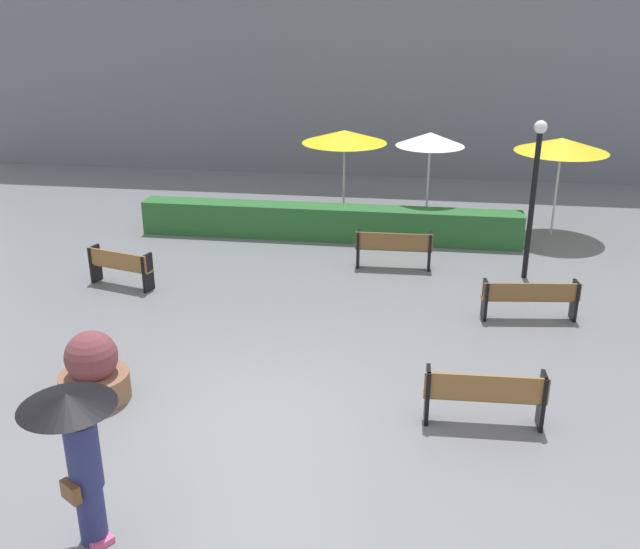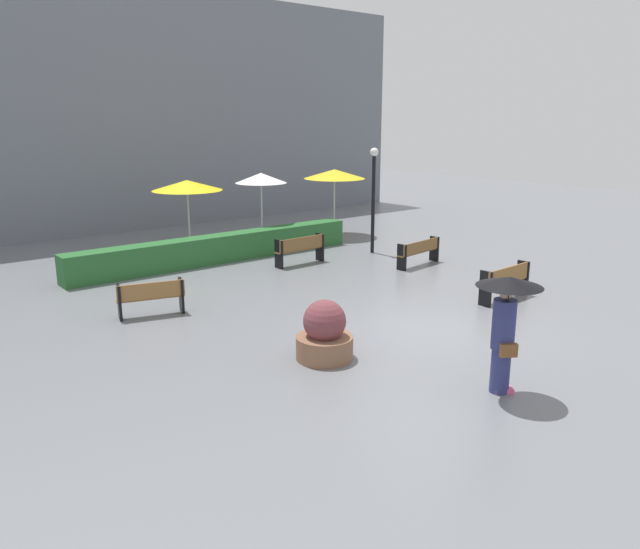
{
  "view_description": "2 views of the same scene",
  "coord_description": "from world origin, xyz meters",
  "px_view_note": "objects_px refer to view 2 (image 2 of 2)",
  "views": [
    {
      "loc": [
        2.29,
        -9.3,
        6.03
      ],
      "look_at": [
        0.58,
        2.6,
        1.29
      ],
      "focal_mm": 40.45,
      "sensor_mm": 36.0,
      "label": 1
    },
    {
      "loc": [
        -9.64,
        -8.46,
        4.46
      ],
      "look_at": [
        -0.64,
        2.58,
        0.83
      ],
      "focal_mm": 34.48,
      "sensor_mm": 36.0,
      "label": 2
    }
  ],
  "objects_px": {
    "bench_back_row": "(301,248)",
    "patio_umbrella_white": "(261,178)",
    "bench_far_left": "(151,296)",
    "pedestrian_with_umbrella": "(506,316)",
    "patio_umbrella_yellow_far": "(334,174)",
    "planter_pot": "(325,334)",
    "bench_far_right": "(420,250)",
    "patio_umbrella_yellow": "(187,185)",
    "bench_near_right": "(506,280)",
    "lamp_post": "(373,188)"
  },
  "relations": [
    {
      "from": "bench_far_right",
      "to": "patio_umbrella_yellow_far",
      "type": "height_order",
      "value": "patio_umbrella_yellow_far"
    },
    {
      "from": "lamp_post",
      "to": "bench_near_right",
      "type": "bearing_deg",
      "value": -102.08
    },
    {
      "from": "pedestrian_with_umbrella",
      "to": "planter_pot",
      "type": "distance_m",
      "value": 3.41
    },
    {
      "from": "bench_far_right",
      "to": "bench_back_row",
      "type": "bearing_deg",
      "value": 138.59
    },
    {
      "from": "bench_far_right",
      "to": "bench_far_left",
      "type": "xyz_separation_m",
      "value": [
        -8.6,
        0.5,
        0.0
      ]
    },
    {
      "from": "lamp_post",
      "to": "patio_umbrella_yellow",
      "type": "height_order",
      "value": "lamp_post"
    },
    {
      "from": "patio_umbrella_yellow",
      "to": "patio_umbrella_yellow_far",
      "type": "xyz_separation_m",
      "value": [
        5.67,
        -1.09,
        0.14
      ]
    },
    {
      "from": "bench_near_right",
      "to": "lamp_post",
      "type": "distance_m",
      "value": 6.55
    },
    {
      "from": "patio_umbrella_yellow_far",
      "to": "pedestrian_with_umbrella",
      "type": "bearing_deg",
      "value": -119.4
    },
    {
      "from": "bench_far_left",
      "to": "lamp_post",
      "type": "relative_size",
      "value": 0.44
    },
    {
      "from": "bench_back_row",
      "to": "patio_umbrella_white",
      "type": "distance_m",
      "value": 3.8
    },
    {
      "from": "bench_far_right",
      "to": "patio_umbrella_white",
      "type": "xyz_separation_m",
      "value": [
        -2.04,
        5.66,
        1.93
      ]
    },
    {
      "from": "bench_far_left",
      "to": "patio_umbrella_yellow",
      "type": "relative_size",
      "value": 0.64
    },
    {
      "from": "bench_far_right",
      "to": "patio_umbrella_white",
      "type": "height_order",
      "value": "patio_umbrella_white"
    },
    {
      "from": "pedestrian_with_umbrella",
      "to": "lamp_post",
      "type": "bearing_deg",
      "value": 57.16
    },
    {
      "from": "bench_far_left",
      "to": "patio_umbrella_white",
      "type": "bearing_deg",
      "value": 38.22
    },
    {
      "from": "bench_near_right",
      "to": "patio_umbrella_yellow_far",
      "type": "bearing_deg",
      "value": 75.77
    },
    {
      "from": "bench_near_right",
      "to": "planter_pot",
      "type": "relative_size",
      "value": 1.54
    },
    {
      "from": "bench_far_left",
      "to": "pedestrian_with_umbrella",
      "type": "height_order",
      "value": "pedestrian_with_umbrella"
    },
    {
      "from": "planter_pot",
      "to": "patio_umbrella_white",
      "type": "height_order",
      "value": "patio_umbrella_white"
    },
    {
      "from": "bench_back_row",
      "to": "patio_umbrella_yellow",
      "type": "relative_size",
      "value": 0.73
    },
    {
      "from": "bench_far_right",
      "to": "bench_back_row",
      "type": "relative_size",
      "value": 1.06
    },
    {
      "from": "bench_far_left",
      "to": "lamp_post",
      "type": "distance_m",
      "value": 9.13
    },
    {
      "from": "bench_back_row",
      "to": "patio_umbrella_yellow",
      "type": "xyz_separation_m",
      "value": [
        -1.64,
        4.2,
        1.71
      ]
    },
    {
      "from": "bench_back_row",
      "to": "patio_umbrella_white",
      "type": "height_order",
      "value": "patio_umbrella_white"
    },
    {
      "from": "planter_pot",
      "to": "patio_umbrella_yellow_far",
      "type": "relative_size",
      "value": 0.45
    },
    {
      "from": "bench_back_row",
      "to": "bench_far_left",
      "type": "bearing_deg",
      "value": -161.57
    },
    {
      "from": "bench_near_right",
      "to": "planter_pot",
      "type": "xyz_separation_m",
      "value": [
        -6.01,
        -0.12,
        -0.04
      ]
    },
    {
      "from": "patio_umbrella_white",
      "to": "bench_near_right",
      "type": "bearing_deg",
      "value": -84.58
    },
    {
      "from": "planter_pot",
      "to": "bench_far_right",
      "type": "bearing_deg",
      "value": 29.35
    },
    {
      "from": "planter_pot",
      "to": "bench_back_row",
      "type": "bearing_deg",
      "value": 55.91
    },
    {
      "from": "bench_near_right",
      "to": "patio_umbrella_yellow_far",
      "type": "xyz_separation_m",
      "value": [
        2.4,
        9.46,
        1.86
      ]
    },
    {
      "from": "bench_near_right",
      "to": "patio_umbrella_yellow",
      "type": "relative_size",
      "value": 0.74
    },
    {
      "from": "bench_far_right",
      "to": "bench_near_right",
      "type": "bearing_deg",
      "value": -106.25
    },
    {
      "from": "bench_far_left",
      "to": "patio_umbrella_yellow",
      "type": "distance_m",
      "value": 7.64
    },
    {
      "from": "pedestrian_with_umbrella",
      "to": "lamp_post",
      "type": "distance_m",
      "value": 11.15
    },
    {
      "from": "bench_far_left",
      "to": "planter_pot",
      "type": "relative_size",
      "value": 1.33
    },
    {
      "from": "bench_near_right",
      "to": "patio_umbrella_white",
      "type": "distance_m",
      "value": 9.79
    },
    {
      "from": "patio_umbrella_yellow_far",
      "to": "bench_far_right",
      "type": "bearing_deg",
      "value": -102.79
    },
    {
      "from": "bench_far_left",
      "to": "patio_umbrella_yellow_far",
      "type": "bearing_deg",
      "value": 27.16
    },
    {
      "from": "bench_back_row",
      "to": "patio_umbrella_yellow_far",
      "type": "relative_size",
      "value": 0.69
    },
    {
      "from": "planter_pot",
      "to": "bench_near_right",
      "type": "bearing_deg",
      "value": 1.11
    },
    {
      "from": "bench_back_row",
      "to": "patio_umbrella_yellow",
      "type": "bearing_deg",
      "value": 111.26
    },
    {
      "from": "pedestrian_with_umbrella",
      "to": "patio_umbrella_yellow",
      "type": "height_order",
      "value": "patio_umbrella_yellow"
    },
    {
      "from": "patio_umbrella_white",
      "to": "patio_umbrella_yellow_far",
      "type": "distance_m",
      "value": 3.31
    },
    {
      "from": "bench_near_right",
      "to": "pedestrian_with_umbrella",
      "type": "distance_m",
      "value": 5.71
    },
    {
      "from": "bench_back_row",
      "to": "patio_umbrella_white",
      "type": "bearing_deg",
      "value": 77.28
    },
    {
      "from": "bench_near_right",
      "to": "patio_umbrella_yellow",
      "type": "bearing_deg",
      "value": 107.22
    },
    {
      "from": "planter_pot",
      "to": "patio_umbrella_yellow",
      "type": "relative_size",
      "value": 0.48
    },
    {
      "from": "bench_far_right",
      "to": "lamp_post",
      "type": "relative_size",
      "value": 0.54
    }
  ]
}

